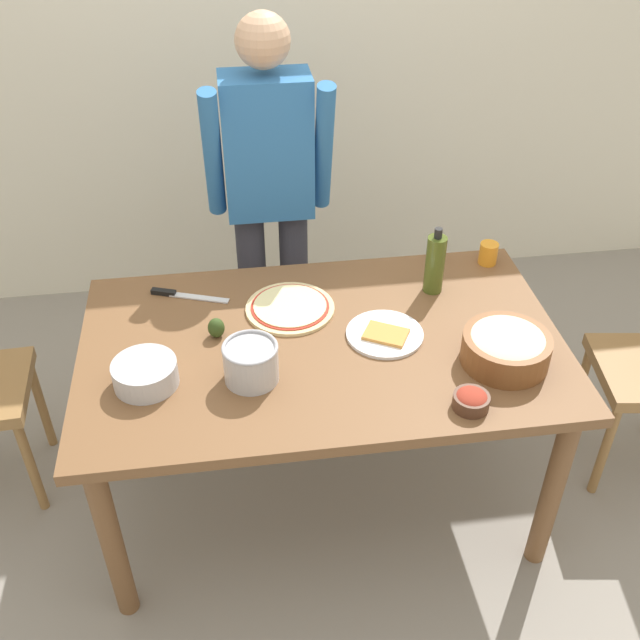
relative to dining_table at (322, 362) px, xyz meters
The scene contains 15 objects.
ground 0.67m from the dining_table, ahead, with size 8.00×8.00×0.00m, color gray.
wall_back 1.72m from the dining_table, 90.00° to the left, with size 5.60×0.10×2.60m, color silver.
dining_table is the anchor object (origin of this frame).
person_cook 0.81m from the dining_table, 97.72° to the left, with size 0.49×0.25×1.62m.
pizza_raw_on_board 0.23m from the dining_table, 114.42° to the left, with size 0.31×0.31×0.02m.
plate_with_slice 0.23m from the dining_table, ahead, with size 0.26×0.26×0.02m.
popcorn_bowl 0.61m from the dining_table, 18.30° to the right, with size 0.28×0.28×0.11m.
mixing_bowl_steel 0.60m from the dining_table, 166.83° to the right, with size 0.20×0.20×0.08m.
small_sauce_bowl 0.55m from the dining_table, 43.63° to the right, with size 0.11×0.11×0.06m.
olive_oil_bottle 0.54m from the dining_table, 28.53° to the left, with size 0.07×0.07×0.26m.
steel_pot 0.33m from the dining_table, 147.67° to the right, with size 0.17×0.17×0.13m.
cup_orange 0.81m from the dining_table, 29.10° to the left, with size 0.07×0.07×0.09m, color orange.
salt_shaker 0.67m from the dining_table, 39.90° to the left, with size 0.04×0.04×0.11m.
chef_knife 0.58m from the dining_table, 145.11° to the left, with size 0.28×0.12×0.02m.
avocado 0.38m from the dining_table, 167.66° to the left, with size 0.06×0.06×0.07m, color #2D4219.
Camera 1 is at (-0.27, -1.89, 2.28)m, focal length 41.23 mm.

